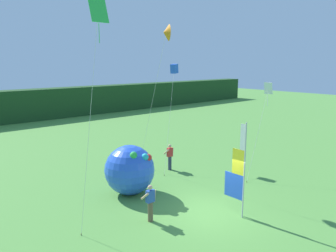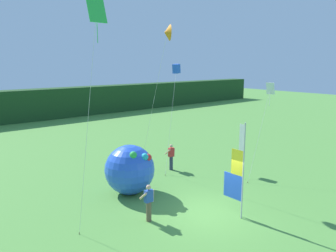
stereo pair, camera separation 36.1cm
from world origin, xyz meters
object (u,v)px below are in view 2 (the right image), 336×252
inflatable_balloon (130,169)px  kite_white_diamond_2 (269,94)px  person_near_banner (171,156)px  kite_green_diamond_4 (96,20)px  banner_flag (237,172)px  person_mid_field (149,202)px  kite_blue_box_0 (176,69)px  kite_orange_delta_1 (167,33)px

inflatable_balloon → kite_white_diamond_2: size_ratio=0.46×
person_near_banner → kite_white_diamond_2: bearing=-44.0°
inflatable_balloon → person_near_banner: bearing=20.2°
kite_green_diamond_4 → banner_flag: bearing=-31.7°
banner_flag → person_near_banner: size_ratio=2.57×
kite_white_diamond_2 → inflatable_balloon: bearing=163.0°
kite_white_diamond_2 → kite_green_diamond_4: kite_green_diamond_4 is taller
person_mid_field → kite_blue_box_0: kite_blue_box_0 is taller
person_mid_field → inflatable_balloon: inflatable_balloon is taller
banner_flag → kite_orange_delta_1: bearing=81.4°
banner_flag → person_mid_field: (-3.17, 2.08, -1.15)m
kite_blue_box_0 → kite_orange_delta_1: bearing=-139.0°
person_near_banner → inflatable_balloon: size_ratio=0.64×
kite_orange_delta_1 → kite_white_diamond_2: bearing=-30.2°
kite_green_diamond_4 → inflatable_balloon: bearing=37.8°
kite_white_diamond_2 → kite_green_diamond_4: (-10.91, 0.37, 3.35)m
kite_blue_box_0 → kite_orange_delta_1: (-3.03, -2.64, 1.99)m
inflatable_balloon → kite_green_diamond_4: 7.66m
banner_flag → inflatable_balloon: (-2.08, 5.09, -0.73)m
banner_flag → kite_blue_box_0: 10.04m
kite_blue_box_0 → kite_green_diamond_4: (-8.69, -5.31, 1.98)m
kite_white_diamond_2 → kite_green_diamond_4: 11.41m
kite_blue_box_0 → kite_white_diamond_2: (2.21, -5.69, -1.37)m
banner_flag → person_mid_field: size_ratio=2.60×
kite_blue_box_0 → kite_orange_delta_1: kite_orange_delta_1 is taller
banner_flag → inflatable_balloon: 5.55m
kite_white_diamond_2 → person_near_banner: bearing=136.0°
kite_orange_delta_1 → inflatable_balloon: bearing=-169.2°
inflatable_balloon → kite_orange_delta_1: (2.93, 0.56, 6.85)m
person_near_banner → kite_orange_delta_1: bearing=-139.9°
person_mid_field → kite_white_diamond_2: (9.26, 0.52, 3.90)m
banner_flag → person_near_banner: bearing=73.4°
banner_flag → kite_blue_box_0: size_ratio=0.64×
person_near_banner → kite_green_diamond_4: 10.55m
kite_blue_box_0 → person_mid_field: bearing=-138.6°
person_near_banner → person_mid_field: person_near_banner is taller
inflatable_balloon → kite_orange_delta_1: size_ratio=0.29×
banner_flag → kite_white_diamond_2: size_ratio=0.77×
person_mid_field → kite_green_diamond_4: 7.49m
person_mid_field → kite_white_diamond_2: kite_white_diamond_2 is taller
person_mid_field → kite_white_diamond_2: bearing=3.2°
kite_blue_box_0 → kite_white_diamond_2: kite_blue_box_0 is taller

